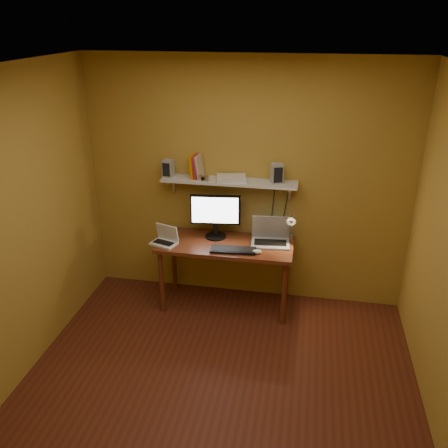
% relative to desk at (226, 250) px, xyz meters
% --- Properties ---
extents(room, '(3.44, 3.24, 2.64)m').
position_rel_desk_xyz_m(room, '(0.16, -1.28, 0.64)').
color(room, '#552415').
rests_on(room, ground).
extents(desk, '(1.40, 0.60, 0.75)m').
position_rel_desk_xyz_m(desk, '(0.00, 0.00, 0.00)').
color(desk, brown).
rests_on(desk, ground).
extents(wall_shelf, '(1.40, 0.25, 0.21)m').
position_rel_desk_xyz_m(wall_shelf, '(0.00, 0.19, 0.69)').
color(wall_shelf, silver).
rests_on(wall_shelf, room).
extents(monitor, '(0.52, 0.25, 0.47)m').
position_rel_desk_xyz_m(monitor, '(-0.13, 0.13, 0.35)').
color(monitor, black).
rests_on(monitor, desk).
extents(laptop, '(0.41, 0.31, 0.29)m').
position_rel_desk_xyz_m(laptop, '(0.46, 0.10, 0.16)').
color(laptop, '#919399').
rests_on(laptop, desk).
extents(netbook, '(0.30, 0.25, 0.20)m').
position_rel_desk_xyz_m(netbook, '(-0.61, -0.11, 0.14)').
color(netbook, silver).
rests_on(netbook, desk).
extents(keyboard, '(0.47, 0.18, 0.02)m').
position_rel_desk_xyz_m(keyboard, '(0.11, -0.16, 0.10)').
color(keyboard, black).
rests_on(keyboard, desk).
extents(mouse, '(0.10, 0.07, 0.04)m').
position_rel_desk_xyz_m(mouse, '(0.35, -0.17, 0.10)').
color(mouse, silver).
rests_on(mouse, desk).
extents(desk_lamp, '(0.09, 0.23, 0.38)m').
position_rel_desk_xyz_m(desk_lamp, '(0.66, 0.13, 0.29)').
color(desk_lamp, silver).
rests_on(desk_lamp, desk).
extents(speaker_left, '(0.11, 0.11, 0.18)m').
position_rel_desk_xyz_m(speaker_left, '(-0.64, 0.19, 0.80)').
color(speaker_left, '#919399').
rests_on(speaker_left, wall_shelf).
extents(speaker_right, '(0.14, 0.14, 0.20)m').
position_rel_desk_xyz_m(speaker_right, '(0.48, 0.20, 0.81)').
color(speaker_right, '#919399').
rests_on(speaker_right, wall_shelf).
extents(books, '(0.13, 0.17, 0.24)m').
position_rel_desk_xyz_m(books, '(-0.34, 0.21, 0.83)').
color(books, '#BB6E00').
rests_on(books, wall_shelf).
extents(shelf_camera, '(0.11, 0.06, 0.06)m').
position_rel_desk_xyz_m(shelf_camera, '(-0.25, 0.11, 0.74)').
color(shelf_camera, silver).
rests_on(shelf_camera, wall_shelf).
extents(router, '(0.33, 0.25, 0.05)m').
position_rel_desk_xyz_m(router, '(0.03, 0.19, 0.73)').
color(router, silver).
rests_on(router, wall_shelf).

